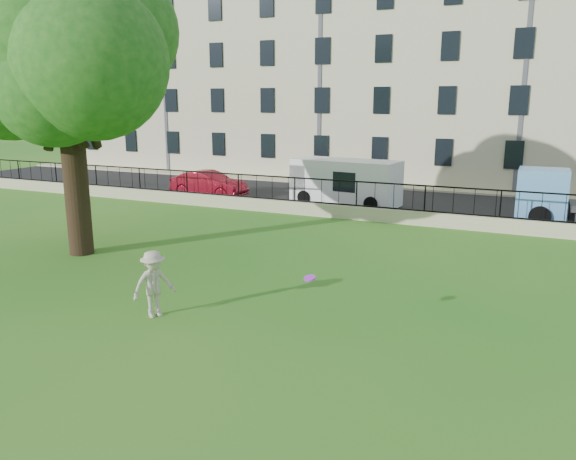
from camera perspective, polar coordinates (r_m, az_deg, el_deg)
The scene contains 11 objects.
ground at distance 14.71m, azimuth -7.76°, elevation -7.71°, with size 120.00×120.00×0.00m, color #24771C.
retaining_wall at distance 25.20m, azimuth 6.93°, elevation 1.76°, with size 50.00×0.40×0.60m, color tan.
iron_railing at distance 25.05m, azimuth 6.98°, elevation 3.67°, with size 50.00×0.05×1.13m.
street at distance 29.69m, azimuth 9.71°, elevation 2.79°, with size 60.00×9.00×0.01m, color black.
sidewalk at distance 34.67m, azimuth 11.97°, elevation 4.24°, with size 60.00×1.40×0.12m, color tan.
building_row at distance 39.87m, azimuth 14.34°, elevation 15.12°, with size 56.40×10.40×13.80m.
tree at distance 20.32m, azimuth -21.90°, elevation 16.93°, with size 8.24×6.44×10.31m.
man at distance 14.05m, azimuth -13.48°, elevation -5.36°, with size 1.08×0.62×1.66m, color #BFB29B.
frisbee at distance 12.56m, azimuth 2.22°, elevation -4.89°, with size 0.27×0.27×0.03m, color #B029E9.
red_sedan at distance 31.20m, azimuth -8.05°, elevation 4.64°, with size 1.49×4.28×1.41m, color maroon.
white_van at distance 28.76m, azimuth 5.87°, elevation 4.86°, with size 5.40×2.11×2.27m, color white.
Camera 1 is at (7.48, -11.56, 5.17)m, focal length 35.00 mm.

